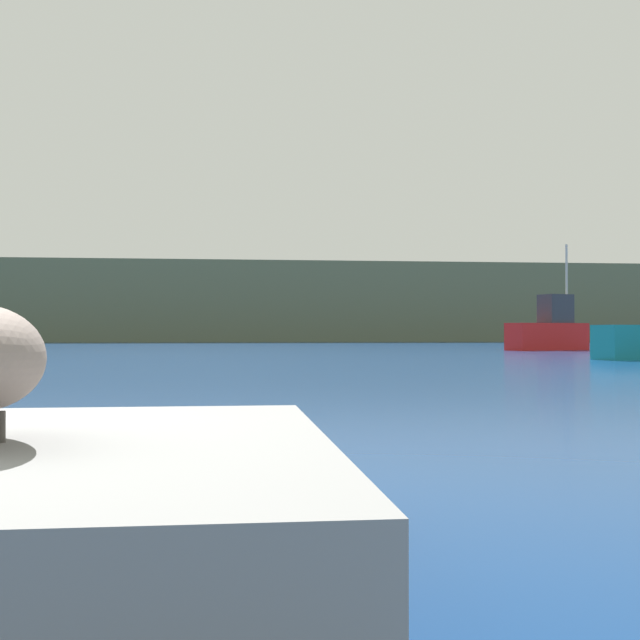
# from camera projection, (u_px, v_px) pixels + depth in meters

# --- Properties ---
(hillside_backdrop) EXTENTS (140.00, 17.32, 7.60)m
(hillside_backdrop) POSITION_uv_depth(u_px,v_px,m) (199.00, 304.00, 84.07)
(hillside_backdrop) COLOR #5B664C
(hillside_backdrop) RESTS_ON ground
(fishing_boat_red) EXTENTS (4.82, 2.97, 5.67)m
(fishing_boat_red) POSITION_uv_depth(u_px,v_px,m) (549.00, 330.00, 43.91)
(fishing_boat_red) COLOR red
(fishing_boat_red) RESTS_ON ground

